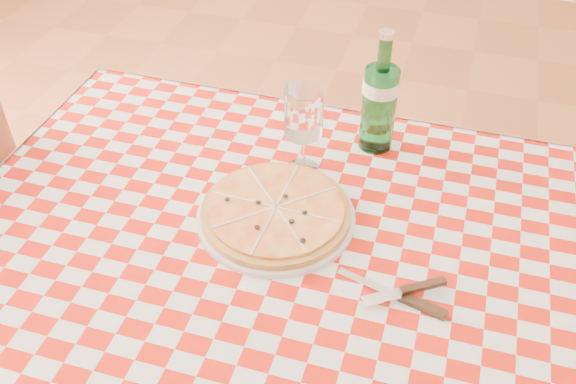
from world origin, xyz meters
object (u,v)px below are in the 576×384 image
at_px(pizza_plate, 276,212).
at_px(wine_glass, 303,132).
at_px(water_bottle, 380,92).
at_px(dining_table, 289,273).

bearing_deg(pizza_plate, wine_glass, 86.83).
bearing_deg(water_bottle, pizza_plate, -115.53).
height_order(pizza_plate, wine_glass, wine_glass).
relative_size(dining_table, pizza_plate, 3.91).
bearing_deg(dining_table, pizza_plate, 132.43).
bearing_deg(wine_glass, water_bottle, 45.16).
xyz_separation_m(water_bottle, wine_glass, (-0.13, -0.13, -0.04)).
xyz_separation_m(dining_table, water_bottle, (0.10, 0.33, 0.24)).
distance_m(dining_table, pizza_plate, 0.13).
distance_m(pizza_plate, wine_glass, 0.18).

